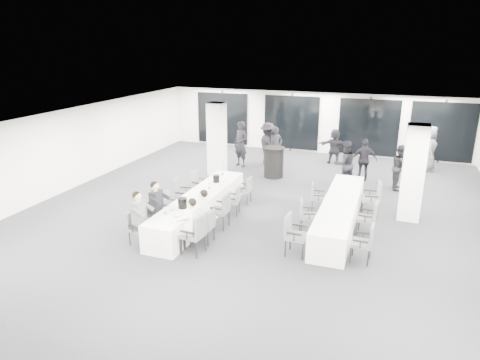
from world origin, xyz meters
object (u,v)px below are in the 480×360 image
at_px(chair_main_right_mid, 222,208).
at_px(chair_side_left_near, 293,232).
at_px(chair_main_right_far, 246,188).
at_px(standing_guest_f, 335,144).
at_px(standing_guest_a, 276,145).
at_px(ice_bucket_far, 216,179).
at_px(standing_guest_h, 401,164).
at_px(chair_side_left_far, 316,195).
at_px(chair_main_left_fourth, 181,193).
at_px(chair_main_left_far, 198,183).
at_px(chair_main_left_second, 154,214).
at_px(cocktail_table, 274,162).
at_px(chair_side_right_near, 365,241).
at_px(standing_guest_c, 268,141).
at_px(chair_main_right_near, 196,232).
at_px(chair_main_left_near, 137,226).
at_px(chair_main_right_fourth, 234,199).
at_px(banquet_table_main, 200,207).
at_px(standing_guest_e, 430,146).
at_px(chair_side_left_mid, 306,213).
at_px(chair_main_right_second, 207,224).
at_px(ice_bucket_near, 183,203).
at_px(banquet_table_side, 339,213).
at_px(chair_main_left_mid, 168,204).
at_px(standing_guest_b, 345,161).
at_px(chair_side_right_mid, 370,216).
at_px(standing_guest_g, 241,141).
at_px(chair_side_right_far, 374,196).

bearing_deg(chair_main_right_mid, chair_side_left_near, -110.93).
distance_m(chair_main_right_far, standing_guest_f, 6.12).
height_order(standing_guest_a, ice_bucket_far, standing_guest_a).
bearing_deg(standing_guest_h, chair_side_left_near, 152.31).
bearing_deg(chair_side_left_far, ice_bucket_far, -88.80).
relative_size(chair_main_left_fourth, standing_guest_f, 0.60).
distance_m(chair_main_left_far, ice_bucket_far, 0.98).
bearing_deg(chair_main_left_second, cocktail_table, 175.41).
bearing_deg(chair_main_left_fourth, chair_side_left_far, 98.01).
distance_m(chair_side_right_near, standing_guest_c, 8.62).
distance_m(chair_main_right_near, chair_main_right_mid, 1.66).
relative_size(chair_main_left_near, chair_main_right_fourth, 0.99).
relative_size(chair_main_right_fourth, ice_bucket_far, 3.77).
xyz_separation_m(banquet_table_main, ice_bucket_far, (-0.00, 1.26, 0.49)).
distance_m(chair_side_left_far, standing_guest_e, 6.81).
height_order(cocktail_table, standing_guest_c, standing_guest_c).
distance_m(chair_main_left_near, chair_side_left_mid, 4.51).
relative_size(chair_main_right_second, standing_guest_c, 0.43).
distance_m(standing_guest_f, standing_guest_h, 3.77).
height_order(chair_side_left_mid, ice_bucket_near, ice_bucket_near).
height_order(chair_side_left_mid, standing_guest_a, standing_guest_a).
height_order(banquet_table_side, chair_main_right_mid, chair_main_right_mid).
distance_m(cocktail_table, chair_main_left_near, 6.95).
relative_size(chair_main_left_mid, standing_guest_b, 0.45).
height_order(chair_main_left_far, ice_bucket_far, ice_bucket_far).
bearing_deg(chair_main_left_fourth, chair_side_right_near, 63.67).
bearing_deg(chair_main_right_far, chair_main_left_fourth, 128.05).
height_order(chair_main_left_second, chair_main_left_mid, same).
height_order(chair_main_left_second, chair_main_right_near, chair_main_right_near).
bearing_deg(chair_side_right_mid, standing_guest_f, 20.04).
height_order(cocktail_table, standing_guest_e, standing_guest_e).
relative_size(chair_main_left_far, standing_guest_g, 0.43).
distance_m(chair_side_left_near, standing_guest_g, 7.92).
distance_m(chair_main_left_mid, standing_guest_h, 8.19).
distance_m(chair_main_left_near, standing_guest_g, 7.74).
relative_size(chair_main_left_mid, standing_guest_c, 0.42).
bearing_deg(chair_main_left_far, chair_side_left_far, 98.09).
bearing_deg(banquet_table_main, chair_side_left_mid, 4.99).
bearing_deg(standing_guest_f, chair_main_left_fourth, 56.44).
bearing_deg(chair_main_right_fourth, chair_main_left_far, 51.60).
bearing_deg(chair_side_right_far, chair_side_left_mid, 128.75).
distance_m(chair_side_left_far, standing_guest_h, 3.85).
xyz_separation_m(chair_main_right_far, chair_side_left_far, (2.24, 0.11, 0.01)).
bearing_deg(chair_side_left_far, chair_side_right_mid, 42.59).
relative_size(standing_guest_e, ice_bucket_near, 7.37).
bearing_deg(chair_main_right_mid, chair_main_left_near, 135.13).
relative_size(chair_main_right_mid, chair_side_right_mid, 1.06).
distance_m(chair_main_left_fourth, chair_side_left_near, 4.22).
xyz_separation_m(cocktail_table, chair_main_right_second, (-0.09, -6.06, -0.08)).
relative_size(chair_main_left_fourth, chair_side_left_far, 1.16).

